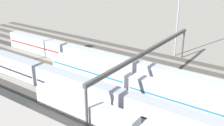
{
  "coord_description": "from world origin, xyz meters",
  "views": [
    {
      "loc": [
        -38.77,
        53.6,
        29.19
      ],
      "look_at": [
        -0.06,
        -1.07,
        2.5
      ],
      "focal_mm": 44.15,
      "sensor_mm": 36.0,
      "label": 1
    }
  ],
  "objects_px": {
    "train_on_track_5": "(180,97)",
    "light_mast_0": "(179,4)",
    "signal_gantry": "(148,53)",
    "train_on_track_7": "(77,88)",
    "train_on_track_4": "(98,61)"
  },
  "relations": [
    {
      "from": "train_on_track_5",
      "to": "light_mast_0",
      "type": "xyz_separation_m",
      "value": [
        12.89,
        -27.24,
        13.88
      ]
    },
    {
      "from": "light_mast_0",
      "to": "signal_gantry",
      "type": "xyz_separation_m",
      "value": [
        -2.44,
        22.24,
        -8.1
      ]
    },
    {
      "from": "train_on_track_7",
      "to": "signal_gantry",
      "type": "relative_size",
      "value": 2.66
    },
    {
      "from": "light_mast_0",
      "to": "signal_gantry",
      "type": "bearing_deg",
      "value": 96.25
    },
    {
      "from": "train_on_track_7",
      "to": "light_mast_0",
      "type": "distance_m",
      "value": 40.02
    },
    {
      "from": "train_on_track_4",
      "to": "signal_gantry",
      "type": "bearing_deg",
      "value": 180.0
    },
    {
      "from": "train_on_track_4",
      "to": "train_on_track_5",
      "type": "xyz_separation_m",
      "value": [
        -25.16,
        5.0,
        -0.6
      ]
    },
    {
      "from": "train_on_track_4",
      "to": "train_on_track_7",
      "type": "xyz_separation_m",
      "value": [
        -6.12,
        15.0,
        -0.02
      ]
    },
    {
      "from": "light_mast_0",
      "to": "train_on_track_5",
      "type": "bearing_deg",
      "value": 115.33
    },
    {
      "from": "train_on_track_4",
      "to": "signal_gantry",
      "type": "height_order",
      "value": "signal_gantry"
    },
    {
      "from": "signal_gantry",
      "to": "train_on_track_4",
      "type": "bearing_deg",
      "value": 0.0
    },
    {
      "from": "train_on_track_4",
      "to": "train_on_track_7",
      "type": "relative_size",
      "value": 0.6
    },
    {
      "from": "train_on_track_4",
      "to": "light_mast_0",
      "type": "xyz_separation_m",
      "value": [
        -12.26,
        -22.24,
        13.28
      ]
    },
    {
      "from": "train_on_track_5",
      "to": "light_mast_0",
      "type": "relative_size",
      "value": 2.9
    },
    {
      "from": "train_on_track_5",
      "to": "signal_gantry",
      "type": "relative_size",
      "value": 1.59
    }
  ]
}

